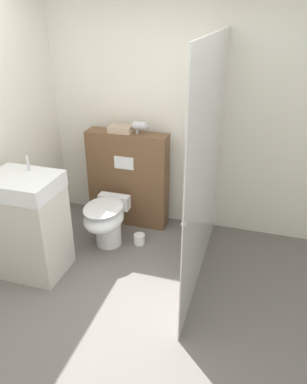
% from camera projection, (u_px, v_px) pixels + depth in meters
% --- Properties ---
extents(ground_plane, '(12.00, 12.00, 0.00)m').
position_uv_depth(ground_plane, '(105.00, 330.00, 2.95)').
color(ground_plane, slate).
extents(wall_back, '(8.00, 0.06, 2.50)m').
position_uv_depth(wall_back, '(169.00, 115.00, 3.99)').
color(wall_back, silver).
rests_on(wall_back, ground_plane).
extents(partition_panel, '(0.90, 0.23, 1.09)m').
position_uv_depth(partition_panel, '(128.00, 179.00, 4.22)').
color(partition_panel, brown).
rests_on(partition_panel, ground_plane).
extents(shower_glass, '(0.04, 1.76, 2.13)m').
position_uv_depth(shower_glass, '(206.00, 169.00, 3.14)').
color(shower_glass, silver).
rests_on(shower_glass, ground_plane).
extents(toilet, '(0.39, 0.59, 0.50)m').
position_uv_depth(toilet, '(106.00, 220.00, 3.86)').
color(toilet, white).
rests_on(toilet, ground_plane).
extents(sink_vanity, '(0.62, 0.49, 1.12)m').
position_uv_depth(sink_vanity, '(29.00, 225.00, 3.42)').
color(sink_vanity, beige).
rests_on(sink_vanity, ground_plane).
extents(hair_drier, '(0.17, 0.08, 0.13)m').
position_uv_depth(hair_drier, '(140.00, 126.00, 3.91)').
color(hair_drier, '#B7B7BC').
rests_on(hair_drier, partition_panel).
extents(folded_towel, '(0.25, 0.18, 0.07)m').
position_uv_depth(folded_towel, '(121.00, 129.00, 3.98)').
color(folded_towel, tan).
rests_on(folded_towel, partition_panel).
extents(spare_toilet_roll, '(0.12, 0.12, 0.11)m').
position_uv_depth(spare_toilet_roll, '(139.00, 239.00, 4.01)').
color(spare_toilet_roll, white).
rests_on(spare_toilet_roll, ground_plane).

